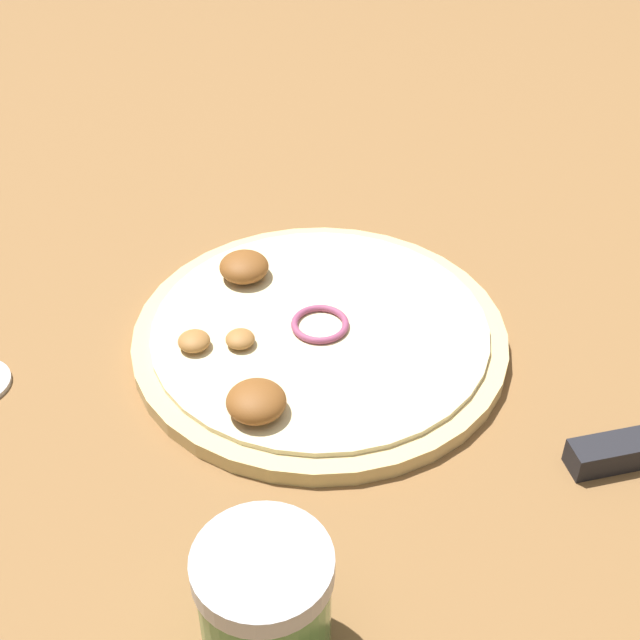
% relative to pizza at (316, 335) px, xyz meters
% --- Properties ---
extents(ground_plane, '(3.00, 3.00, 0.00)m').
position_rel_pizza_xyz_m(ground_plane, '(-0.00, -0.00, -0.01)').
color(ground_plane, brown).
extents(pizza, '(0.26, 0.26, 0.03)m').
position_rel_pizza_xyz_m(pizza, '(0.00, 0.00, 0.00)').
color(pizza, '#D6B77A').
rests_on(pizza, ground_plane).
extents(spice_jar, '(0.07, 0.07, 0.07)m').
position_rel_pizza_xyz_m(spice_jar, '(-0.03, 0.23, 0.03)').
color(spice_jar, '#4C7F42').
rests_on(spice_jar, ground_plane).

